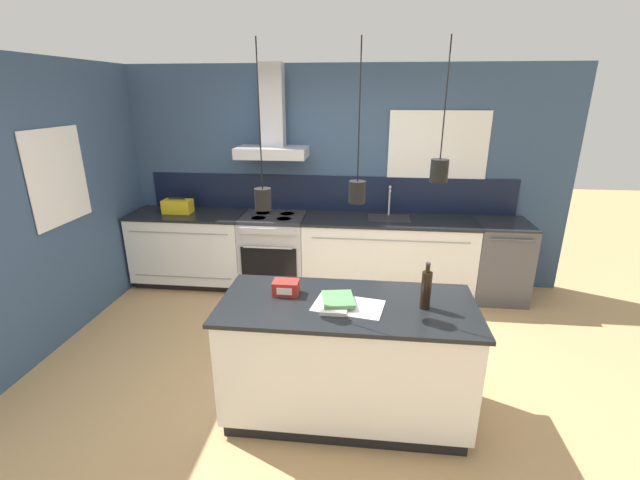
{
  "coord_description": "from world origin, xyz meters",
  "views": [
    {
      "loc": [
        0.45,
        -3.08,
        2.29
      ],
      "look_at": [
        0.06,
        0.48,
        1.05
      ],
      "focal_mm": 24.0,
      "sensor_mm": 36.0,
      "label": 1
    }
  ],
  "objects_px": {
    "yellow_toolbox": "(178,206)",
    "oven_range": "(274,252)",
    "bottle_on_island": "(426,289)",
    "book_stack": "(336,301)",
    "red_supply_box": "(286,288)",
    "dishwasher": "(499,261)"
  },
  "relations": [
    {
      "from": "dishwasher",
      "to": "red_supply_box",
      "type": "xyz_separation_m",
      "value": [
        -2.1,
        -2.02,
        0.51
      ]
    },
    {
      "from": "oven_range",
      "to": "bottle_on_island",
      "type": "height_order",
      "value": "bottle_on_island"
    },
    {
      "from": "book_stack",
      "to": "dishwasher",
      "type": "bearing_deg",
      "value": 51.09
    },
    {
      "from": "bottle_on_island",
      "to": "yellow_toolbox",
      "type": "xyz_separation_m",
      "value": [
        -2.67,
        2.13,
        -0.06
      ]
    },
    {
      "from": "book_stack",
      "to": "red_supply_box",
      "type": "relative_size",
      "value": 1.79
    },
    {
      "from": "bottle_on_island",
      "to": "oven_range",
      "type": "bearing_deg",
      "value": 125.32
    },
    {
      "from": "oven_range",
      "to": "book_stack",
      "type": "relative_size",
      "value": 2.77
    },
    {
      "from": "bottle_on_island",
      "to": "yellow_toolbox",
      "type": "bearing_deg",
      "value": 141.48
    },
    {
      "from": "oven_range",
      "to": "red_supply_box",
      "type": "distance_m",
      "value": 2.14
    },
    {
      "from": "red_supply_box",
      "to": "oven_range",
      "type": "bearing_deg",
      "value": 104.77
    },
    {
      "from": "oven_range",
      "to": "bottle_on_island",
      "type": "xyz_separation_m",
      "value": [
        1.5,
        -2.12,
        0.59
      ]
    },
    {
      "from": "book_stack",
      "to": "oven_range",
      "type": "bearing_deg",
      "value": 112.94
    },
    {
      "from": "bottle_on_island",
      "to": "yellow_toolbox",
      "type": "height_order",
      "value": "bottle_on_island"
    },
    {
      "from": "red_supply_box",
      "to": "yellow_toolbox",
      "type": "xyz_separation_m",
      "value": [
        -1.7,
        2.02,
        0.03
      ]
    },
    {
      "from": "dishwasher",
      "to": "bottle_on_island",
      "type": "distance_m",
      "value": 2.48
    },
    {
      "from": "bottle_on_island",
      "to": "yellow_toolbox",
      "type": "distance_m",
      "value": 3.41
    },
    {
      "from": "bottle_on_island",
      "to": "yellow_toolbox",
      "type": "relative_size",
      "value": 0.97
    },
    {
      "from": "book_stack",
      "to": "yellow_toolbox",
      "type": "distance_m",
      "value": 2.98
    },
    {
      "from": "dishwasher",
      "to": "red_supply_box",
      "type": "distance_m",
      "value": 2.96
    },
    {
      "from": "book_stack",
      "to": "yellow_toolbox",
      "type": "relative_size",
      "value": 0.97
    },
    {
      "from": "yellow_toolbox",
      "to": "oven_range",
      "type": "bearing_deg",
      "value": -0.21
    },
    {
      "from": "bottle_on_island",
      "to": "book_stack",
      "type": "height_order",
      "value": "bottle_on_island"
    }
  ]
}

